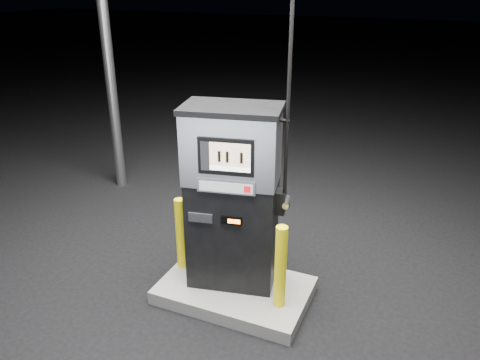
% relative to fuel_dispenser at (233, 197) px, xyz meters
% --- Properties ---
extents(ground, '(80.00, 80.00, 0.00)m').
position_rel_fuel_dispenser_xyz_m(ground, '(0.06, -0.10, -1.16)').
color(ground, black).
rests_on(ground, ground).
extents(pump_island, '(1.60, 1.00, 0.15)m').
position_rel_fuel_dispenser_xyz_m(pump_island, '(0.06, -0.10, -1.08)').
color(pump_island, slate).
rests_on(pump_island, ground).
extents(fuel_dispenser, '(1.13, 0.77, 4.08)m').
position_rel_fuel_dispenser_xyz_m(fuel_dispenser, '(0.00, 0.00, 0.00)').
color(fuel_dispenser, black).
rests_on(fuel_dispenser, pump_island).
extents(bollard_left, '(0.14, 0.14, 0.86)m').
position_rel_fuel_dispenser_xyz_m(bollard_left, '(-0.64, -0.01, -0.58)').
color(bollard_left, yellow).
rests_on(bollard_left, pump_island).
extents(bollard_right, '(0.14, 0.14, 0.90)m').
position_rel_fuel_dispenser_xyz_m(bollard_right, '(0.61, -0.22, -0.56)').
color(bollard_right, yellow).
rests_on(bollard_right, pump_island).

